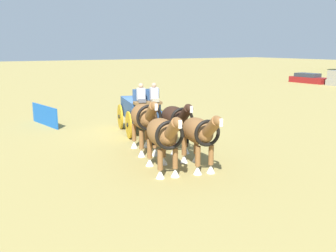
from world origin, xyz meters
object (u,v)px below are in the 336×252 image
(draft_horse_rear_near, at_px, (175,119))
(draft_horse_rear_off, at_px, (145,118))
(show_wagon, at_px, (140,110))
(draft_horse_lead_near, at_px, (199,133))
(draft_horse_lead_off, at_px, (163,135))
(parked_vehicle_a, at_px, (308,79))

(draft_horse_rear_near, relative_size, draft_horse_rear_off, 1.06)
(show_wagon, height_order, draft_horse_lead_near, show_wagon)
(draft_horse_lead_off, bearing_deg, draft_horse_lead_near, 76.56)
(draft_horse_rear_off, bearing_deg, draft_horse_lead_near, 13.45)
(draft_horse_rear_near, height_order, draft_horse_lead_near, draft_horse_rear_near)
(draft_horse_rear_off, bearing_deg, draft_horse_lead_off, -12.93)
(draft_horse_lead_near, relative_size, draft_horse_lead_off, 1.00)
(draft_horse_lead_off, bearing_deg, show_wagon, 161.08)
(draft_horse_rear_off, bearing_deg, draft_horse_rear_near, 76.49)
(show_wagon, relative_size, draft_horse_rear_near, 1.86)
(draft_horse_lead_near, height_order, draft_horse_lead_off, draft_horse_lead_off)
(show_wagon, distance_m, draft_horse_rear_near, 3.66)
(show_wagon, relative_size, draft_horse_lead_near, 1.97)
(draft_horse_lead_near, bearing_deg, show_wagon, 173.05)
(show_wagon, bearing_deg, draft_horse_lead_near, -6.95)
(parked_vehicle_a, bearing_deg, draft_horse_rear_off, -60.30)
(show_wagon, distance_m, draft_horse_rear_off, 3.65)
(draft_horse_rear_near, relative_size, parked_vehicle_a, 0.67)
(show_wagon, relative_size, draft_horse_lead_off, 1.96)
(draft_horse_rear_off, xyz_separation_m, draft_horse_lead_off, (2.54, -0.58, -0.10))
(draft_horse_rear_near, xyz_separation_m, parked_vehicle_a, (-18.02, 29.80, -0.81))
(show_wagon, xyz_separation_m, draft_horse_rear_near, (3.65, -0.17, 0.13))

